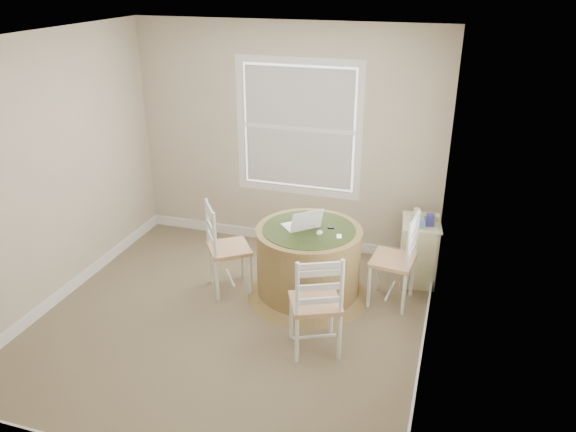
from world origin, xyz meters
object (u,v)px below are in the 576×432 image
(round_table, at_px, (308,260))
(laptop, at_px, (302,224))
(chair_left, at_px, (229,248))
(corner_chest, at_px, (419,251))
(chair_near, at_px, (315,302))
(chair_right, at_px, (393,260))

(round_table, distance_m, laptop, 0.38)
(round_table, bearing_deg, chair_left, 173.62)
(chair_left, height_order, corner_chest, chair_left)
(chair_near, bearing_deg, corner_chest, -141.16)
(chair_left, distance_m, chair_near, 1.32)
(chair_near, relative_size, chair_right, 1.00)
(chair_right, relative_size, corner_chest, 1.39)
(chair_left, relative_size, laptop, 2.17)
(chair_near, height_order, corner_chest, chair_near)
(round_table, relative_size, chair_near, 1.30)
(chair_left, bearing_deg, corner_chest, -102.62)
(round_table, bearing_deg, chair_near, -84.83)
(round_table, xyz_separation_m, chair_near, (0.29, -0.83, 0.06))
(laptop, xyz_separation_m, corner_chest, (1.11, 0.65, -0.44))
(laptop, relative_size, corner_chest, 0.64)
(chair_left, height_order, chair_right, same)
(corner_chest, bearing_deg, chair_right, -118.96)
(chair_right, bearing_deg, laptop, -76.36)
(round_table, height_order, corner_chest, round_table)
(round_table, bearing_deg, corner_chest, 18.92)
(round_table, distance_m, corner_chest, 1.23)
(round_table, height_order, laptop, laptop)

